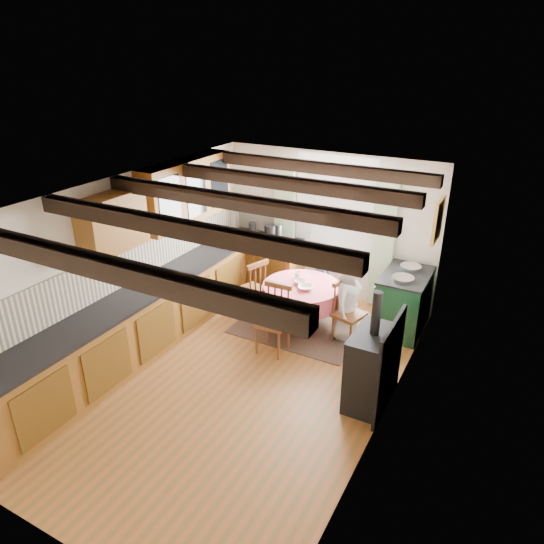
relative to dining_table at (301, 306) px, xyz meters
The scene contains 41 objects.
floor 1.54m from the dining_table, 94.57° to the right, with size 3.60×5.50×0.00m, color #A95D2B.
ceiling 2.54m from the dining_table, 94.57° to the right, with size 3.60×5.50×0.00m, color white.
wall_back 1.53m from the dining_table, 95.41° to the left, with size 3.60×0.00×2.40m, color silver.
wall_front 4.33m from the dining_table, 91.61° to the right, with size 3.60×0.00×2.40m, color silver.
wall_left 2.58m from the dining_table, 142.15° to the right, with size 0.00×5.50×2.40m, color silver.
wall_right 2.40m from the dining_table, 41.58° to the right, with size 0.00×5.50×2.40m, color silver.
beam_a 4.01m from the dining_table, 91.95° to the right, with size 3.60×0.16×0.16m, color black.
beam_b 3.18m from the dining_table, 92.74° to the right, with size 3.60×0.16×0.16m, color black.
beam_c 2.47m from the dining_table, 94.57° to the right, with size 3.60×0.16×0.16m, color black.
beam_d 2.03m from the dining_table, 103.63° to the right, with size 3.60×0.16×0.16m, color black.
beam_e 2.03m from the dining_table, 103.18° to the left, with size 3.60×0.16×0.16m, color black.
splash_left 2.40m from the dining_table, 147.90° to the right, with size 0.02×4.50×0.55m, color beige.
splash_back 1.88m from the dining_table, 132.10° to the left, with size 1.40×0.02×0.55m, color beige.
base_cabinet_left 2.20m from the dining_table, 137.35° to the right, with size 0.60×5.30×0.88m, color brown.
base_cabinet_back 1.51m from the dining_table, 140.65° to the left, with size 1.30×0.60×0.88m, color brown.
worktop_left 2.26m from the dining_table, 137.00° to the right, with size 0.64×5.30×0.04m, color black.
worktop_back 1.60m from the dining_table, 141.24° to the left, with size 1.30×0.64×0.04m, color black.
wall_cabinet_glass 2.39m from the dining_table, behind, with size 0.34×1.80×0.90m, color brown.
wall_cabinet_solid 2.95m from the dining_table, 134.32° to the right, with size 0.34×0.90×0.70m, color brown.
window_frame 1.77m from the dining_table, 90.88° to the left, with size 1.34×0.03×1.54m, color white.
window_pane 1.77m from the dining_table, 90.88° to the left, with size 1.20×0.01×1.40m, color white.
curtain_left 1.63m from the dining_table, 126.87° to the left, with size 0.35×0.10×2.10m, color #88A878.
curtain_right 1.61m from the dining_table, 54.36° to the left, with size 0.35×0.10×2.10m, color #88A878.
curtain_rod 2.19m from the dining_table, 90.95° to the left, with size 0.03×0.03×2.00m, color black.
wall_picture 2.28m from the dining_table, 26.10° to the left, with size 0.04×0.50×0.60m, color gold.
wall_plate 2.05m from the dining_table, 52.85° to the left, with size 0.30×0.30×0.02m, color silver.
rug 0.34m from the dining_table, ahead, with size 1.82×1.42×0.01m, color #42291E.
dining_table is the anchor object (origin of this frame).
chair_near 0.80m from the dining_table, 93.99° to the right, with size 0.42×0.44×0.97m, color brown, non-canonical shape.
chair_left 0.84m from the dining_table, behind, with size 0.41×0.43×0.97m, color brown, non-canonical shape.
chair_right 0.78m from the dining_table, ahead, with size 0.40×0.42×0.93m, color brown, non-canonical shape.
aga_range 1.50m from the dining_table, 25.74° to the left, with size 0.64×0.99×0.91m, color #11371F, non-canonical shape.
cast_iron_stove 1.94m from the dining_table, 39.81° to the right, with size 0.44×0.73×1.46m, color black, non-canonical shape.
child_far 0.78m from the dining_table, 92.66° to the left, with size 0.39×0.26×1.08m, color #436974.
child_right 0.74m from the dining_table, ahead, with size 0.60×0.39×1.23m, color silver.
bowl_a 0.40m from the dining_table, 40.52° to the right, with size 0.22×0.22×0.05m, color silver.
bowl_b 0.38m from the dining_table, 144.00° to the left, with size 0.18×0.18×0.05m, color silver.
cup 0.47m from the dining_table, 129.51° to the left, with size 0.10×0.10×0.10m, color silver.
canister_tall 1.84m from the dining_table, 145.01° to the left, with size 0.13×0.13×0.22m, color #262628.
canister_wide 1.60m from the dining_table, 136.71° to the left, with size 0.20×0.20×0.22m, color #262628.
canister_slim 1.43m from the dining_table, 133.64° to the left, with size 0.10×0.10×0.29m, color #262628.
Camera 1 is at (2.83, -4.46, 3.85)m, focal length 32.80 mm.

